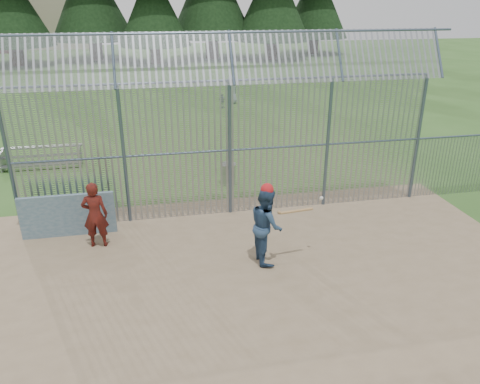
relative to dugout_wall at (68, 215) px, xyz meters
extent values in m
plane|color=#2D511E|center=(4.60, -2.90, -0.62)|extent=(120.00, 120.00, 0.00)
cube|color=#756047|center=(4.60, -3.40, -0.61)|extent=(14.00, 10.00, 0.02)
cube|color=#38566B|center=(0.00, 0.00, 0.00)|extent=(2.50, 0.12, 1.20)
imported|color=navy|center=(4.97, -2.33, 0.36)|extent=(0.75, 0.95, 1.92)
imported|color=maroon|center=(0.80, -0.75, 0.30)|extent=(0.69, 0.48, 1.79)
imported|color=gray|center=(7.50, 16.06, 0.25)|extent=(1.01, 0.93, 1.73)
imported|color=slate|center=(6.72, 15.03, -0.20)|extent=(0.53, 0.44, 0.85)
sphere|color=red|center=(4.97, -2.33, 1.30)|extent=(0.31, 0.31, 0.31)
cylinder|color=#AA7F4C|center=(5.67, -2.48, 0.75)|extent=(0.85, 0.17, 0.07)
sphere|color=#AA7F4C|center=(5.24, -2.48, 0.75)|extent=(0.09, 0.09, 0.09)
sphere|color=white|center=(6.32, -2.37, 0.98)|extent=(0.09, 0.09, 0.09)
cylinder|color=gray|center=(4.95, 2.98, -0.27)|extent=(0.52, 0.52, 0.70)
cylinder|color=#9EA0A5|center=(4.95, 2.98, 0.10)|extent=(0.56, 0.56, 0.05)
sphere|color=#9EA0A5|center=(4.95, 2.98, 0.15)|extent=(0.10, 0.10, 0.10)
cube|color=slate|center=(-1.80, 5.80, -0.42)|extent=(3.00, 0.25, 0.05)
cube|color=slate|center=(-1.80, 6.15, -0.17)|extent=(3.00, 0.25, 0.05)
cube|color=slate|center=(-1.80, 6.50, 0.08)|extent=(3.00, 0.25, 0.05)
cube|color=slate|center=(-3.20, 6.15, -0.27)|extent=(0.06, 0.90, 0.70)
cube|color=slate|center=(-0.40, 6.15, -0.27)|extent=(0.06, 0.90, 0.70)
cylinder|color=#47566B|center=(-1.40, 0.60, 1.38)|extent=(0.10, 0.10, 4.00)
cylinder|color=#47566B|center=(1.60, 0.60, 1.38)|extent=(0.10, 0.10, 4.00)
cylinder|color=#47566B|center=(4.60, 0.60, 1.38)|extent=(0.10, 0.10, 4.00)
cylinder|color=#47566B|center=(7.60, 0.60, 1.38)|extent=(0.10, 0.10, 4.00)
cylinder|color=#47566B|center=(10.60, 0.60, 1.38)|extent=(0.10, 0.10, 4.00)
cylinder|color=#47566B|center=(4.60, 0.60, 3.38)|extent=(12.00, 0.07, 0.07)
cylinder|color=#47566B|center=(4.60, 0.60, 1.38)|extent=(12.00, 0.06, 0.06)
cube|color=gray|center=(4.60, 0.60, 1.38)|extent=(12.00, 0.02, 4.00)
cube|color=gray|center=(4.60, 0.23, 4.03)|extent=(12.00, 0.77, 1.31)
cylinder|color=#47566B|center=(10.60, 0.60, 0.38)|extent=(0.08, 0.08, 2.00)
cylinder|color=#332319|center=(-9.40, 37.10, 0.91)|extent=(1.19, 1.19, 3.06)
cylinder|color=#332319|center=(-2.40, 40.10, 1.09)|extent=(1.33, 1.33, 3.42)
cylinder|color=#332319|center=(3.60, 36.10, 0.82)|extent=(1.12, 1.12, 2.88)
cylinder|color=#332319|center=(9.60, 39.10, 1.18)|extent=(1.40, 1.40, 3.60)
cylinder|color=#332319|center=(15.60, 37.10, 1.00)|extent=(1.26, 1.26, 3.24)
cylinder|color=#332319|center=(21.60, 41.10, 0.91)|extent=(1.19, 1.19, 3.06)
cube|color=#B2A58C|center=(-7.40, 55.10, 2.38)|extent=(8.00, 7.00, 6.00)
camera|label=1|loc=(2.34, -12.19, 5.51)|focal=35.00mm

